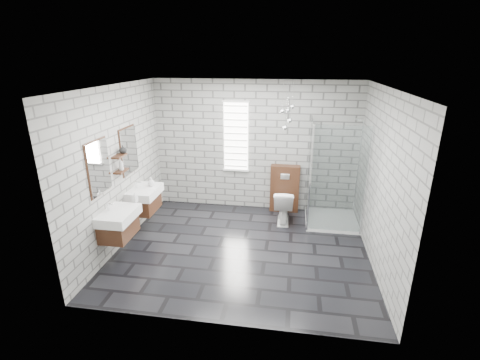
% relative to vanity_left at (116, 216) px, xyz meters
% --- Properties ---
extents(floor, '(4.20, 3.60, 0.02)m').
position_rel_vanity_left_xyz_m(floor, '(1.91, 0.60, -0.77)').
color(floor, black).
rests_on(floor, ground).
extents(ceiling, '(4.20, 3.60, 0.02)m').
position_rel_vanity_left_xyz_m(ceiling, '(1.91, 0.60, 1.95)').
color(ceiling, white).
rests_on(ceiling, wall_back).
extents(wall_back, '(4.20, 0.02, 2.70)m').
position_rel_vanity_left_xyz_m(wall_back, '(1.91, 2.41, 0.59)').
color(wall_back, '#999994').
rests_on(wall_back, floor).
extents(wall_front, '(4.20, 0.02, 2.70)m').
position_rel_vanity_left_xyz_m(wall_front, '(1.91, -1.21, 0.59)').
color(wall_front, '#999994').
rests_on(wall_front, floor).
extents(wall_left, '(0.02, 3.60, 2.70)m').
position_rel_vanity_left_xyz_m(wall_left, '(-0.20, 0.60, 0.59)').
color(wall_left, '#999994').
rests_on(wall_left, floor).
extents(wall_right, '(0.02, 3.60, 2.70)m').
position_rel_vanity_left_xyz_m(wall_right, '(4.02, 0.60, 0.59)').
color(wall_right, '#999994').
rests_on(wall_right, floor).
extents(vanity_left, '(0.47, 0.70, 1.57)m').
position_rel_vanity_left_xyz_m(vanity_left, '(0.00, 0.00, 0.00)').
color(vanity_left, '#452515').
rests_on(vanity_left, wall_left).
extents(vanity_right, '(0.47, 0.70, 1.57)m').
position_rel_vanity_left_xyz_m(vanity_right, '(0.00, 1.00, 0.00)').
color(vanity_right, '#452515').
rests_on(vanity_right, wall_left).
extents(shelf_lower, '(0.14, 0.30, 0.03)m').
position_rel_vanity_left_xyz_m(shelf_lower, '(-0.12, 0.55, 0.56)').
color(shelf_lower, '#452515').
rests_on(shelf_lower, wall_left).
extents(shelf_upper, '(0.14, 0.30, 0.03)m').
position_rel_vanity_left_xyz_m(shelf_upper, '(-0.12, 0.55, 0.82)').
color(shelf_upper, '#452515').
rests_on(shelf_upper, wall_left).
extents(window, '(0.56, 0.05, 1.48)m').
position_rel_vanity_left_xyz_m(window, '(1.51, 2.38, 0.79)').
color(window, white).
rests_on(window, wall_back).
extents(cistern_panel, '(0.60, 0.20, 1.00)m').
position_rel_vanity_left_xyz_m(cistern_panel, '(2.55, 2.30, -0.26)').
color(cistern_panel, '#452515').
rests_on(cistern_panel, floor).
extents(flush_plate, '(0.18, 0.01, 0.12)m').
position_rel_vanity_left_xyz_m(flush_plate, '(2.55, 2.19, 0.04)').
color(flush_plate, silver).
rests_on(flush_plate, cistern_panel).
extents(shower_enclosure, '(1.00, 1.00, 2.03)m').
position_rel_vanity_left_xyz_m(shower_enclosure, '(3.41, 1.78, -0.25)').
color(shower_enclosure, white).
rests_on(shower_enclosure, floor).
extents(pendant_cluster, '(0.26, 0.27, 0.90)m').
position_rel_vanity_left_xyz_m(pendant_cluster, '(2.55, 1.97, 1.33)').
color(pendant_cluster, silver).
rests_on(pendant_cluster, ceiling).
extents(toilet, '(0.39, 0.67, 0.68)m').
position_rel_vanity_left_xyz_m(toilet, '(2.55, 1.76, -0.42)').
color(toilet, white).
rests_on(toilet, floor).
extents(soap_bottle_a, '(0.09, 0.09, 0.17)m').
position_rel_vanity_left_xyz_m(soap_bottle_a, '(0.15, 0.39, 0.18)').
color(soap_bottle_a, '#B2B2B2').
rests_on(soap_bottle_a, vanity_left).
extents(soap_bottle_b, '(0.15, 0.15, 0.16)m').
position_rel_vanity_left_xyz_m(soap_bottle_b, '(0.12, 1.13, 0.18)').
color(soap_bottle_b, '#B2B2B2').
rests_on(soap_bottle_b, vanity_right).
extents(soap_bottle_c, '(0.10, 0.10, 0.20)m').
position_rel_vanity_left_xyz_m(soap_bottle_c, '(-0.11, 0.55, 0.68)').
color(soap_bottle_c, '#B2B2B2').
rests_on(soap_bottle_c, shelf_lower).
extents(vase, '(0.16, 0.16, 0.13)m').
position_rel_vanity_left_xyz_m(vase, '(-0.11, 0.67, 0.90)').
color(vase, '#B2B2B2').
rests_on(vase, shelf_upper).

